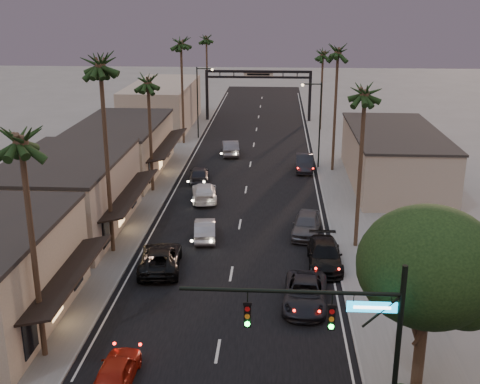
# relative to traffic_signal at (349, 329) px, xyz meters

# --- Properties ---
(ground) EXTENTS (200.00, 200.00, 0.00)m
(ground) POSITION_rel_traffic_signal_xyz_m (-5.69, 36.00, -5.08)
(ground) COLOR slate
(ground) RESTS_ON ground
(road) EXTENTS (14.00, 120.00, 0.02)m
(road) POSITION_rel_traffic_signal_xyz_m (-5.69, 41.00, -5.08)
(road) COLOR black
(road) RESTS_ON ground
(sidewalk_left) EXTENTS (5.00, 92.00, 0.12)m
(sidewalk_left) POSITION_rel_traffic_signal_xyz_m (-15.19, 48.00, -5.02)
(sidewalk_left) COLOR slate
(sidewalk_left) RESTS_ON ground
(sidewalk_right) EXTENTS (5.00, 92.00, 0.12)m
(sidewalk_right) POSITION_rel_traffic_signal_xyz_m (3.81, 48.00, -5.02)
(sidewalk_right) COLOR slate
(sidewalk_right) RESTS_ON ground
(storefront_mid) EXTENTS (8.00, 14.00, 5.50)m
(storefront_mid) POSITION_rel_traffic_signal_xyz_m (-18.69, 22.00, -2.33)
(storefront_mid) COLOR gray
(storefront_mid) RESTS_ON ground
(storefront_far) EXTENTS (8.00, 16.00, 5.00)m
(storefront_far) POSITION_rel_traffic_signal_xyz_m (-18.69, 38.00, -2.58)
(storefront_far) COLOR tan
(storefront_far) RESTS_ON ground
(storefront_dist) EXTENTS (8.00, 20.00, 6.00)m
(storefront_dist) POSITION_rel_traffic_signal_xyz_m (-18.69, 61.00, -2.08)
(storefront_dist) COLOR gray
(storefront_dist) RESTS_ON ground
(building_right) EXTENTS (8.00, 18.00, 5.00)m
(building_right) POSITION_rel_traffic_signal_xyz_m (8.31, 36.00, -2.58)
(building_right) COLOR gray
(building_right) RESTS_ON ground
(traffic_signal) EXTENTS (8.51, 0.22, 7.80)m
(traffic_signal) POSITION_rel_traffic_signal_xyz_m (0.00, 0.00, 0.00)
(traffic_signal) COLOR black
(traffic_signal) RESTS_ON ground
(corner_tree) EXTENTS (6.20, 6.20, 8.80)m
(corner_tree) POSITION_rel_traffic_signal_xyz_m (3.79, 3.45, 0.90)
(corner_tree) COLOR #38281C
(corner_tree) RESTS_ON ground
(arch) EXTENTS (15.20, 0.40, 7.27)m
(arch) POSITION_rel_traffic_signal_xyz_m (-5.69, 66.00, 0.45)
(arch) COLOR black
(arch) RESTS_ON ground
(streetlight_right) EXTENTS (2.13, 0.30, 9.00)m
(streetlight_right) POSITION_rel_traffic_signal_xyz_m (1.23, 41.00, 0.25)
(streetlight_right) COLOR black
(streetlight_right) RESTS_ON ground
(streetlight_left) EXTENTS (2.13, 0.30, 9.00)m
(streetlight_left) POSITION_rel_traffic_signal_xyz_m (-12.61, 54.00, 0.25)
(streetlight_left) COLOR black
(streetlight_left) RESTS_ON ground
(palm_la) EXTENTS (3.20, 3.20, 13.20)m
(palm_la) POSITION_rel_traffic_signal_xyz_m (-14.29, 5.00, 6.36)
(palm_la) COLOR #38281C
(palm_la) RESTS_ON ground
(palm_lb) EXTENTS (3.20, 3.20, 15.20)m
(palm_lb) POSITION_rel_traffic_signal_xyz_m (-14.29, 18.00, 8.30)
(palm_lb) COLOR #38281C
(palm_lb) RESTS_ON ground
(palm_lc) EXTENTS (3.20, 3.20, 12.20)m
(palm_lc) POSITION_rel_traffic_signal_xyz_m (-14.29, 32.00, 5.39)
(palm_lc) COLOR #38281C
(palm_lc) RESTS_ON ground
(palm_ld) EXTENTS (3.20, 3.20, 14.20)m
(palm_ld) POSITION_rel_traffic_signal_xyz_m (-14.29, 51.00, 7.33)
(palm_ld) COLOR #38281C
(palm_ld) RESTS_ON ground
(palm_ra) EXTENTS (3.20, 3.20, 13.20)m
(palm_ra) POSITION_rel_traffic_signal_xyz_m (2.91, 20.00, 6.36)
(palm_ra) COLOR #38281C
(palm_ra) RESTS_ON ground
(palm_rb) EXTENTS (3.20, 3.20, 14.20)m
(palm_rb) POSITION_rel_traffic_signal_xyz_m (2.91, 40.00, 7.33)
(palm_rb) COLOR #38281C
(palm_rb) RESTS_ON ground
(palm_rc) EXTENTS (3.20, 3.20, 12.20)m
(palm_rc) POSITION_rel_traffic_signal_xyz_m (2.91, 60.00, 5.39)
(palm_rc) COLOR #38281C
(palm_rc) RESTS_ON ground
(palm_far) EXTENTS (3.20, 3.20, 13.20)m
(palm_far) POSITION_rel_traffic_signal_xyz_m (-13.99, 74.00, 6.36)
(palm_far) COLOR #38281C
(palm_far) RESTS_ON ground
(oncoming_red) EXTENTS (1.69, 4.16, 1.41)m
(oncoming_red) POSITION_rel_traffic_signal_xyz_m (-10.10, 3.00, -4.37)
(oncoming_red) COLOR #98190B
(oncoming_red) RESTS_ON ground
(oncoming_pickup) EXTENTS (3.13, 5.86, 1.56)m
(oncoming_pickup) POSITION_rel_traffic_signal_xyz_m (-10.42, 15.47, -4.30)
(oncoming_pickup) COLOR black
(oncoming_pickup) RESTS_ON ground
(oncoming_silver) EXTENTS (1.99, 4.51, 1.44)m
(oncoming_silver) POSITION_rel_traffic_signal_xyz_m (-8.11, 20.97, -4.36)
(oncoming_silver) COLOR gray
(oncoming_silver) RESTS_ON ground
(oncoming_white) EXTENTS (2.82, 5.50, 1.53)m
(oncoming_white) POSITION_rel_traffic_signal_xyz_m (-9.22, 29.81, -4.32)
(oncoming_white) COLOR silver
(oncoming_white) RESTS_ON ground
(oncoming_dgrey) EXTENTS (2.28, 4.73, 1.56)m
(oncoming_dgrey) POSITION_rel_traffic_signal_xyz_m (-10.37, 35.31, -4.30)
(oncoming_dgrey) COLOR black
(oncoming_dgrey) RESTS_ON ground
(oncoming_grey_far) EXTENTS (2.41, 5.27, 1.68)m
(oncoming_grey_far) POSITION_rel_traffic_signal_xyz_m (-8.16, 46.03, -4.24)
(oncoming_grey_far) COLOR #58575D
(oncoming_grey_far) RESTS_ON ground
(curbside_near) EXTENTS (2.87, 5.54, 1.49)m
(curbside_near) POSITION_rel_traffic_signal_xyz_m (-1.08, 11.14, -4.34)
(curbside_near) COLOR black
(curbside_near) RESTS_ON ground
(curbside_black) EXTENTS (2.23, 5.45, 1.58)m
(curbside_black) POSITION_rel_traffic_signal_xyz_m (0.45, 16.64, -4.29)
(curbside_black) COLOR black
(curbside_black) RESTS_ON ground
(curbside_grey) EXTENTS (2.68, 5.22, 1.70)m
(curbside_grey) POSITION_rel_traffic_signal_xyz_m (-0.52, 22.14, -4.23)
(curbside_grey) COLOR #444549
(curbside_grey) RESTS_ON ground
(curbside_far) EXTENTS (1.88, 5.05, 1.65)m
(curbside_far) POSITION_rel_traffic_signal_xyz_m (0.02, 39.94, -4.26)
(curbside_far) COLOR black
(curbside_far) RESTS_ON ground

